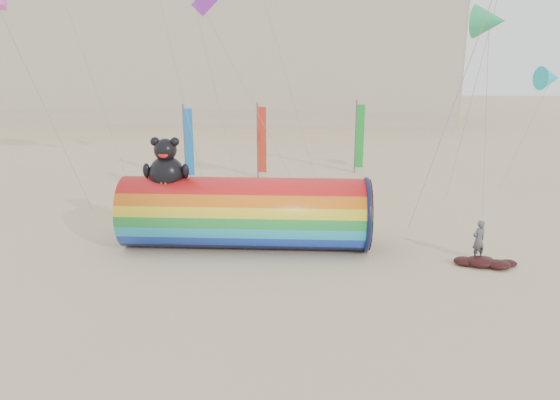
{
  "coord_description": "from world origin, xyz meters",
  "views": [
    {
      "loc": [
        1.65,
        -21.37,
        8.96
      ],
      "look_at": [
        0.5,
        1.5,
        2.4
      ],
      "focal_mm": 35.0,
      "sensor_mm": 36.0,
      "label": 1
    }
  ],
  "objects_px": {
    "hotel_building": "(194,32)",
    "kite_handler": "(479,240)",
    "windsock_assembly": "(245,211)",
    "fabric_bundle": "(485,262)"
  },
  "relations": [
    {
      "from": "windsock_assembly",
      "to": "kite_handler",
      "type": "height_order",
      "value": "windsock_assembly"
    },
    {
      "from": "windsock_assembly",
      "to": "fabric_bundle",
      "type": "height_order",
      "value": "windsock_assembly"
    },
    {
      "from": "hotel_building",
      "to": "windsock_assembly",
      "type": "relative_size",
      "value": 5.44
    },
    {
      "from": "windsock_assembly",
      "to": "fabric_bundle",
      "type": "relative_size",
      "value": 4.24
    },
    {
      "from": "hotel_building",
      "to": "windsock_assembly",
      "type": "height_order",
      "value": "hotel_building"
    },
    {
      "from": "kite_handler",
      "to": "fabric_bundle",
      "type": "xyz_separation_m",
      "value": [
        0.1,
        -0.73,
        -0.71
      ]
    },
    {
      "from": "hotel_building",
      "to": "kite_handler",
      "type": "xyz_separation_m",
      "value": [
        21.05,
        -44.97,
        -9.43
      ]
    },
    {
      "from": "hotel_building",
      "to": "fabric_bundle",
      "type": "relative_size",
      "value": 23.06
    },
    {
      "from": "fabric_bundle",
      "to": "windsock_assembly",
      "type": "bearing_deg",
      "value": 170.0
    },
    {
      "from": "kite_handler",
      "to": "windsock_assembly",
      "type": "bearing_deg",
      "value": -32.38
    }
  ]
}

